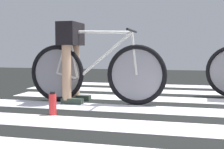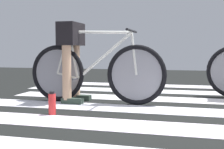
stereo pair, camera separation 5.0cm
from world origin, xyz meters
TOP-DOWN VIEW (x-y plane):
  - ground at (0.00, 0.00)m, footprint 18.00×14.00m
  - crosswalk_markings at (0.00, -0.24)m, footprint 5.46×5.78m
  - bicycle_1_of_2 at (-1.18, 0.41)m, footprint 1.74×0.52m
  - cyclist_1_of_2 at (-1.49, 0.41)m, footprint 0.32×0.41m
  - water_bottle at (-1.39, -0.36)m, footprint 0.07×0.07m

SIDE VIEW (x-z plane):
  - ground at x=0.00m, z-range 0.00..0.02m
  - crosswalk_markings at x=0.00m, z-range 0.02..0.02m
  - water_bottle at x=-1.39m, z-range 0.01..0.25m
  - bicycle_1_of_2 at x=-1.18m, z-range -0.06..0.87m
  - cyclist_1_of_2 at x=-1.49m, z-range 0.17..1.16m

